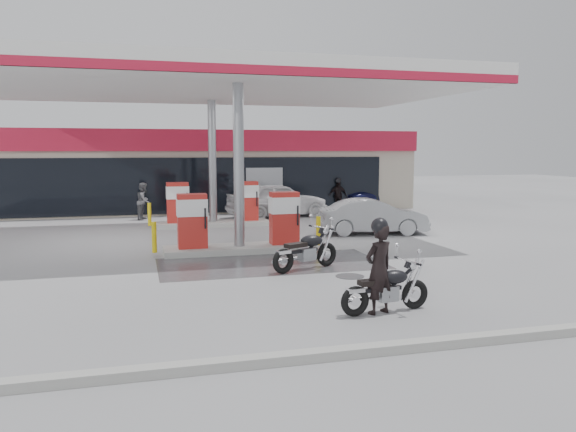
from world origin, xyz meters
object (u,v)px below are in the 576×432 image
at_px(parked_car_right, 373,197).
at_px(attendant, 144,201).
at_px(hatchback_silver, 373,216).
at_px(pump_island_near, 239,228).
at_px(main_motorcycle, 387,290).
at_px(pump_island_far, 213,208).
at_px(biker_main, 379,269).
at_px(parked_motorcycle, 307,251).
at_px(biker_walking, 338,195).
at_px(sedan_white, 277,200).

bearing_deg(parked_car_right, attendant, 79.68).
bearing_deg(hatchback_silver, pump_island_near, 123.19).
xyz_separation_m(main_motorcycle, parked_car_right, (7.58, 18.01, 0.16)).
height_order(pump_island_far, biker_main, pump_island_far).
bearing_deg(parked_motorcycle, biker_walking, 43.19).
bearing_deg(biker_main, pump_island_far, -104.58).
bearing_deg(sedan_white, parked_motorcycle, 158.72).
relative_size(pump_island_far, parked_car_right, 1.21).
distance_m(main_motorcycle, biker_walking, 17.60).
relative_size(main_motorcycle, parked_car_right, 0.45).
distance_m(pump_island_far, parked_motorcycle, 9.06).
relative_size(biker_main, parked_car_right, 0.40).
xyz_separation_m(pump_island_near, main_motorcycle, (1.57, -7.01, -0.28)).
xyz_separation_m(pump_island_near, sedan_white, (3.23, 8.20, 0.08)).
relative_size(pump_island_far, attendant, 3.14).
bearing_deg(attendant, biker_main, -145.80).
bearing_deg(parked_car_right, hatchback_silver, 135.58).
xyz_separation_m(biker_main, hatchback_silver, (3.96, 9.32, -0.21)).
bearing_deg(pump_island_near, parked_motorcycle, -67.90).
distance_m(pump_island_far, biker_main, 13.12).
height_order(pump_island_near, parked_car_right, pump_island_near).
bearing_deg(biker_main, hatchback_silver, -133.64).
bearing_deg(parked_car_right, parked_motorcycle, 129.57).
relative_size(pump_island_near, main_motorcycle, 2.71).
distance_m(sedan_white, biker_walking, 3.86).
distance_m(hatchback_silver, biker_walking, 7.65).
relative_size(parked_motorcycle, biker_walking, 1.25).
height_order(sedan_white, parked_car_right, sedan_white).
height_order(main_motorcycle, biker_walking, biker_walking).
height_order(main_motorcycle, attendant, attendant).
relative_size(pump_island_far, hatchback_silver, 1.32).
distance_m(pump_island_near, attendant, 9.20).
xyz_separation_m(parked_motorcycle, sedan_white, (2.02, 11.18, 0.31)).
xyz_separation_m(parked_car_right, biker_walking, (-2.40, -1.19, 0.20)).
bearing_deg(pump_island_far, pump_island_near, -90.00).
bearing_deg(main_motorcycle, parked_car_right, 59.46).
distance_m(pump_island_near, parked_motorcycle, 3.22).
distance_m(attendant, parked_car_right, 12.02).
height_order(pump_island_far, biker_walking, pump_island_far).
distance_m(parked_motorcycle, hatchback_silver, 6.69).
height_order(pump_island_near, biker_main, pump_island_near).
relative_size(main_motorcycle, sedan_white, 0.41).
bearing_deg(attendant, parked_motorcycle, -141.90).
bearing_deg(pump_island_far, hatchback_silver, -34.89).
height_order(main_motorcycle, biker_main, biker_main).
xyz_separation_m(pump_island_near, biker_walking, (6.74, 9.80, 0.08)).
bearing_deg(pump_island_near, biker_walking, 55.47).
height_order(biker_main, sedan_white, biker_main).
distance_m(pump_island_near, pump_island_far, 6.00).
distance_m(biker_main, sedan_white, 15.36).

